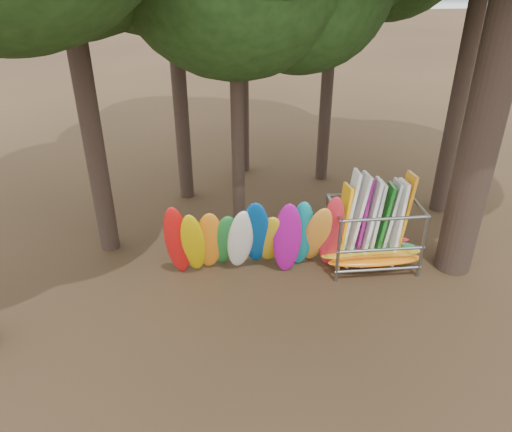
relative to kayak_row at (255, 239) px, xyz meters
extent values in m
plane|color=#47331E|center=(0.83, -0.55, -1.24)|extent=(120.00, 120.00, 0.00)
plane|color=gray|center=(0.83, 59.45, -1.24)|extent=(160.00, 160.00, 0.00)
cylinder|color=black|center=(-4.27, 1.98, 4.48)|extent=(0.56, 0.56, 11.44)
cylinder|color=black|center=(-1.98, 5.32, 4.73)|extent=(0.50, 0.50, 11.93)
cylinder|color=black|center=(3.28, 6.40, 4.16)|extent=(0.45, 0.45, 10.80)
cylinder|color=black|center=(-0.28, 2.00, 3.51)|extent=(0.37, 0.37, 9.50)
cylinder|color=black|center=(6.78, 3.37, 5.29)|extent=(0.52, 0.52, 13.05)
cylinder|color=black|center=(5.72, -0.09, 5.76)|extent=(0.99, 0.99, 14.00)
ellipsoid|color=red|center=(-2.06, -0.05, 0.07)|extent=(0.74, 1.34, 2.72)
ellipsoid|color=#DEBC05|center=(-1.64, -0.15, 0.02)|extent=(0.70, 1.68, 2.67)
ellipsoid|color=orange|center=(-1.22, 0.04, -0.05)|extent=(0.82, 1.45, 2.49)
ellipsoid|color=#228136|center=(-0.81, 0.15, -0.12)|extent=(0.88, 1.65, 2.39)
ellipsoid|color=white|center=(-0.39, -0.08, 0.01)|extent=(0.83, 1.62, 2.62)
ellipsoid|color=#0450AB|center=(0.03, -0.04, 0.16)|extent=(0.95, 2.02, 2.94)
ellipsoid|color=gold|center=(0.44, 0.16, -0.17)|extent=(0.80, 1.60, 2.30)
ellipsoid|color=#9D0E86|center=(0.86, -0.18, 0.03)|extent=(0.83, 1.02, 2.60)
ellipsoid|color=teal|center=(1.28, 0.08, 0.01)|extent=(0.78, 1.26, 2.59)
ellipsoid|color=#F89E31|center=(1.69, 0.02, -0.02)|extent=(0.74, 1.65, 2.57)
ellipsoid|color=red|center=(2.11, 0.04, 0.04)|extent=(0.72, 1.01, 2.63)
ellipsoid|color=orange|center=(3.38, -0.18, -0.82)|extent=(2.72, 0.55, 0.24)
ellipsoid|color=gold|center=(3.38, 0.17, -0.82)|extent=(2.97, 0.55, 0.24)
ellipsoid|color=#1B7A36|center=(3.38, 0.46, -0.82)|extent=(2.81, 0.55, 0.24)
ellipsoid|color=red|center=(3.38, 0.80, -0.82)|extent=(2.70, 0.55, 0.24)
cube|color=#FFAB0D|center=(2.49, 0.38, -0.01)|extent=(0.40, 0.80, 2.49)
cube|color=white|center=(2.68, 0.57, 0.16)|extent=(0.52, 0.78, 2.81)
cube|color=silver|center=(2.88, 0.44, 0.15)|extent=(0.61, 0.81, 2.78)
cube|color=#891672|center=(3.08, 0.62, 0.07)|extent=(0.46, 0.81, 2.63)
cube|color=white|center=(3.28, 0.40, 0.06)|extent=(0.49, 0.76, 2.62)
cube|color=silver|center=(3.48, 0.55, -0.01)|extent=(0.38, 0.77, 2.47)
cube|color=#16671B|center=(3.67, 0.45, -0.03)|extent=(0.49, 0.74, 2.43)
cube|color=silver|center=(3.87, 0.55, 0.00)|extent=(0.50, 0.76, 2.49)
cube|color=white|center=(4.07, 0.39, 0.02)|extent=(0.33, 0.79, 2.54)
cube|color=orange|center=(4.27, 0.54, 0.09)|extent=(0.47, 0.80, 2.68)
camera|label=1|loc=(-1.12, -11.39, 7.04)|focal=35.00mm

